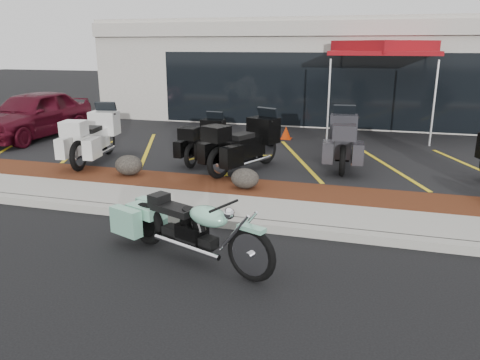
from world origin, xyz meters
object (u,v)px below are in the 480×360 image
(touring_white, at_px, (107,128))
(parked_car, at_px, (33,114))
(popup_canopy, at_px, (384,49))
(traffic_cone, at_px, (286,133))
(hero_cruiser, at_px, (251,246))

(touring_white, distance_m, parked_car, 3.87)
(popup_canopy, bearing_deg, traffic_cone, -127.43)
(hero_cruiser, relative_size, touring_white, 1.17)
(hero_cruiser, bearing_deg, touring_white, 155.85)
(traffic_cone, bearing_deg, touring_white, -140.66)
(touring_white, height_order, traffic_cone, touring_white)
(parked_car, relative_size, traffic_cone, 11.04)
(hero_cruiser, distance_m, traffic_cone, 9.20)
(hero_cruiser, xyz_separation_m, popup_canopy, (1.52, 10.79, 2.40))
(hero_cruiser, bearing_deg, popup_canopy, 103.10)
(touring_white, relative_size, traffic_cone, 6.16)
(traffic_cone, height_order, popup_canopy, popup_canopy)
(parked_car, bearing_deg, traffic_cone, 15.99)
(traffic_cone, bearing_deg, parked_car, -165.41)
(touring_white, xyz_separation_m, parked_car, (-3.59, 1.46, 0.04))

